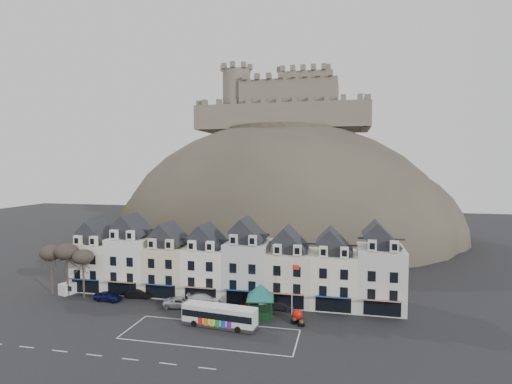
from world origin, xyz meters
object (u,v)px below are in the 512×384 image
car_navy (108,296)px  car_white (205,298)px  white_van (72,287)px  car_silver (181,302)px  red_buoy (297,316)px  flagpole (293,285)px  bus_shelter (260,292)px  car_black (139,293)px  car_charcoal (281,306)px  car_maroon (248,307)px  bus (220,315)px

car_navy → car_white: size_ratio=0.82×
white_van → car_silver: bearing=9.9°
red_buoy → flagpole: bearing=111.4°
bus_shelter → car_navy: 25.25m
car_black → car_white: size_ratio=0.82×
white_van → red_buoy: bearing=10.1°
bus_shelter → car_navy: bus_shelter is taller
car_navy → car_charcoal: bearing=-82.2°
bus_shelter → car_maroon: size_ratio=1.98×
car_silver → bus_shelter: bearing=-107.0°
bus → car_silver: bus is taller
bus → car_white: size_ratio=1.90×
red_buoy → flagpole: size_ratio=0.24×
bus → car_charcoal: bus is taller
flagpole → car_silver: (-16.92, -0.49, -3.60)m
bus_shelter → flagpole: flagpole is taller
white_van → bus: bearing=0.8°
bus_shelter → car_navy: bearing=166.4°
car_white → car_charcoal: bearing=-99.2°
flagpole → car_navy: flagpole is taller
car_black → car_maroon: 18.79m
flagpole → car_silver: flagpole is taller
red_buoy → white_van: white_van is taller
car_navy → car_white: car_white is taller
car_white → car_maroon: bearing=-112.1°
flagpole → car_black: size_ratio=1.70×
car_white → car_charcoal: (12.15, -0.39, -0.15)m
bus → red_buoy: (9.91, 3.69, -0.64)m
red_buoy → car_charcoal: size_ratio=0.48×
red_buoy → car_maroon: bearing=161.2°
car_maroon → red_buoy: bearing=-119.1°
car_black → car_white: car_white is taller
bus → car_navy: bearing=170.3°
car_maroon → car_navy: bearing=80.9°
car_maroon → car_charcoal: bearing=-81.5°
car_navy → car_black: 4.80m
bus → car_maroon: bearing=75.0°
red_buoy → car_white: (-15.03, 4.53, -0.15)m
bus → white_van: size_ratio=2.33×
car_navy → white_van: bearing=77.2°
car_charcoal → car_black: bearing=93.8°
bus → bus_shelter: 6.68m
red_buoy → white_van: 38.90m
car_navy → car_black: car_navy is taller
bus → car_navy: (-20.41, 5.77, -0.82)m
white_van → car_navy: size_ratio=0.99×
car_navy → bus: bearing=-102.2°
car_white → car_silver: bearing=123.6°
bus_shelter → car_white: bus_shelter is taller
bus_shelter → flagpole: bearing=13.7°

